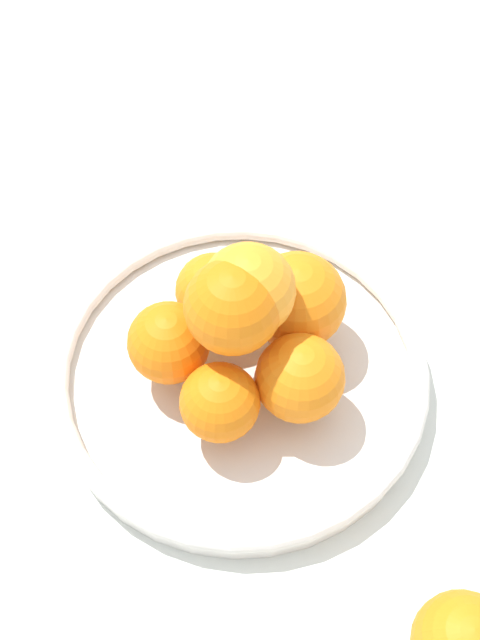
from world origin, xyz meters
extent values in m
plane|color=silver|center=(0.00, 0.00, 0.00)|extent=(4.00, 4.00, 0.00)
cylinder|color=silver|center=(0.00, 0.00, 0.01)|extent=(0.32, 0.32, 0.02)
torus|color=silver|center=(0.00, 0.00, 0.03)|extent=(0.32, 0.32, 0.02)
sphere|color=orange|center=(-0.03, -0.05, 0.07)|extent=(0.07, 0.07, 0.07)
sphere|color=orange|center=(0.03, -0.05, 0.07)|extent=(0.07, 0.07, 0.07)
sphere|color=orange|center=(0.05, 0.02, 0.07)|extent=(0.06, 0.06, 0.06)
sphere|color=orange|center=(0.00, 0.06, 0.07)|extent=(0.07, 0.07, 0.07)
sphere|color=orange|center=(-0.06, 0.02, 0.08)|extent=(0.08, 0.08, 0.08)
sphere|color=orange|center=(-0.01, 0.00, 0.13)|extent=(0.07, 0.07, 0.07)
sphere|color=orange|center=(0.01, 0.00, 0.13)|extent=(0.08, 0.08, 0.08)
camera|label=1|loc=(0.32, 0.23, 0.68)|focal=50.00mm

